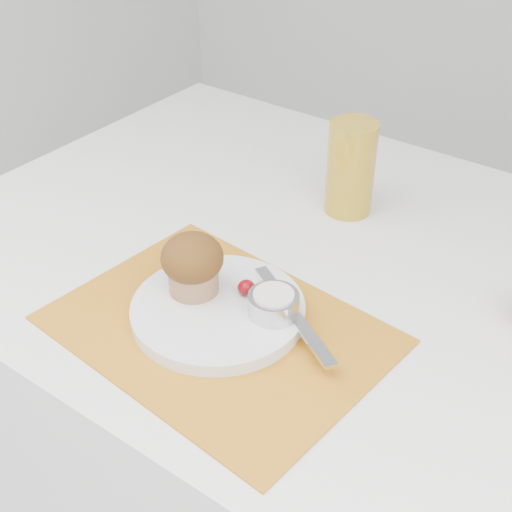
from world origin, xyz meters
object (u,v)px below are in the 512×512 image
Objects in this scene: table at (329,447)px; juice_glass at (351,168)px; muffin at (192,263)px; plate at (218,310)px.

juice_glass is at bearing 118.95° from table.
juice_glass reaches higher than muffin.
plate is 0.33m from juice_glass.
table is at bearing 69.07° from plate.
plate is 1.49× the size of juice_glass.
muffin reaches higher than table.
juice_glass is 0.32m from muffin.
juice_glass reaches higher than plate.
juice_glass is 1.81× the size of muffin.
juice_glass is (-0.07, 0.13, 0.45)m from table.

